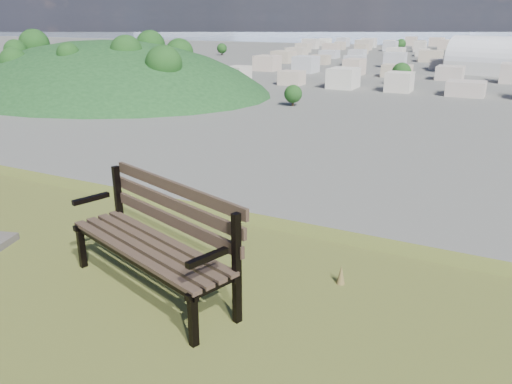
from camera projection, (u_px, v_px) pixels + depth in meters
The scene contains 5 objects.
park_bench at pixel (158, 233), 4.24m from camera, with size 1.87×1.10×0.94m.
arena at pixel (511, 64), 247.22m from camera, with size 61.75×36.54×24.40m.
green_wooded_hill at pixel (108, 92), 193.71m from camera, with size 151.30×121.04×75.65m.
city_trees at pixel (461, 59), 288.88m from camera, with size 406.52×387.20×9.98m.
far_hills at pixel (496, 18), 1207.67m from camera, with size 2050.00×340.00×60.00m.
Camera 1 is at (3.53, -0.67, 27.26)m, focal length 35.00 mm.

